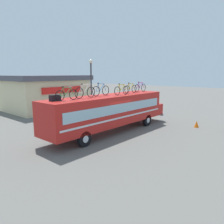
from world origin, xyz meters
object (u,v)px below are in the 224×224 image
at_px(bus, 111,110).
at_px(rooftop_bicycle_2, 85,92).
at_px(rooftop_bicycle_1, 67,95).
at_px(traffic_cone, 197,124).
at_px(rooftop_bicycle_3, 101,90).
at_px(rooftop_bicycle_4, 121,90).
at_px(rooftop_bicycle_6, 140,88).
at_px(street_lamp, 91,85).
at_px(rooftop_bicycle_5, 131,89).
at_px(luggage_bag_1, 55,98).

height_order(bus, rooftop_bicycle_2, rooftop_bicycle_2).
relative_size(rooftop_bicycle_1, traffic_cone, 3.01).
bearing_deg(rooftop_bicycle_2, traffic_cone, -28.18).
height_order(rooftop_bicycle_3, traffic_cone, rooftop_bicycle_3).
xyz_separation_m(rooftop_bicycle_1, rooftop_bicycle_4, (4.98, -0.24, 0.00)).
bearing_deg(rooftop_bicycle_6, rooftop_bicycle_3, 178.45).
bearing_deg(rooftop_bicycle_6, rooftop_bicycle_1, -178.14).
distance_m(bus, rooftop_bicycle_4, 1.75).
height_order(bus, rooftop_bicycle_4, rooftop_bicycle_4).
bearing_deg(rooftop_bicycle_2, street_lamp, 42.88).
bearing_deg(rooftop_bicycle_2, rooftop_bicycle_5, -0.20).
distance_m(rooftop_bicycle_6, street_lamp, 4.56).
distance_m(bus, street_lamp, 4.73).
relative_size(rooftop_bicycle_1, rooftop_bicycle_4, 0.99).
distance_m(rooftop_bicycle_3, rooftop_bicycle_6, 4.92).
xyz_separation_m(rooftop_bicycle_4, rooftop_bicycle_6, (3.31, 0.50, 0.01)).
xyz_separation_m(luggage_bag_1, rooftop_bicycle_5, (7.25, -0.23, 0.18)).
relative_size(rooftop_bicycle_3, rooftop_bicycle_5, 1.04).
xyz_separation_m(rooftop_bicycle_1, rooftop_bicycle_3, (3.37, 0.40, 0.04)).
distance_m(rooftop_bicycle_2, rooftop_bicycle_4, 3.38).
bearing_deg(rooftop_bicycle_3, traffic_cone, -35.55).
bearing_deg(bus, rooftop_bicycle_6, 1.74).
height_order(rooftop_bicycle_5, street_lamp, street_lamp).
xyz_separation_m(rooftop_bicycle_1, traffic_cone, (10.00, -4.34, -2.95)).
bearing_deg(rooftop_bicycle_5, rooftop_bicycle_6, 4.63).
height_order(rooftop_bicycle_6, traffic_cone, rooftop_bicycle_6).
bearing_deg(bus, luggage_bag_1, 177.26).
bearing_deg(rooftop_bicycle_3, rooftop_bicycle_5, -4.60).
xyz_separation_m(luggage_bag_1, rooftop_bicycle_4, (5.57, -0.61, 0.18)).
height_order(bus, traffic_cone, bus).
bearing_deg(luggage_bag_1, rooftop_bicycle_2, -5.61).
xyz_separation_m(luggage_bag_1, rooftop_bicycle_3, (3.96, 0.03, 0.22)).
relative_size(luggage_bag_1, rooftop_bicycle_6, 0.37).
distance_m(rooftop_bicycle_3, rooftop_bicycle_5, 3.30).
bearing_deg(rooftop_bicycle_5, luggage_bag_1, 178.15).
xyz_separation_m(rooftop_bicycle_1, rooftop_bicycle_2, (1.62, 0.15, 0.04)).
bearing_deg(rooftop_bicycle_2, luggage_bag_1, 174.39).
bearing_deg(rooftop_bicycle_1, rooftop_bicycle_6, 1.86).
bearing_deg(luggage_bag_1, rooftop_bicycle_6, -0.66).
xyz_separation_m(rooftop_bicycle_2, rooftop_bicycle_4, (3.36, -0.39, -0.04)).
bearing_deg(traffic_cone, rooftop_bicycle_2, 151.82).
relative_size(bus, street_lamp, 2.12).
bearing_deg(rooftop_bicycle_3, bus, -17.79).
distance_m(bus, rooftop_bicycle_3, 1.75).
relative_size(rooftop_bicycle_3, rooftop_bicycle_4, 1.04).
relative_size(rooftop_bicycle_1, rooftop_bicycle_3, 0.95).
bearing_deg(street_lamp, traffic_cone, -64.52).
height_order(rooftop_bicycle_1, rooftop_bicycle_5, rooftop_bicycle_5).
bearing_deg(rooftop_bicycle_6, rooftop_bicycle_2, -179.02).
height_order(rooftop_bicycle_1, rooftop_bicycle_2, rooftop_bicycle_2).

